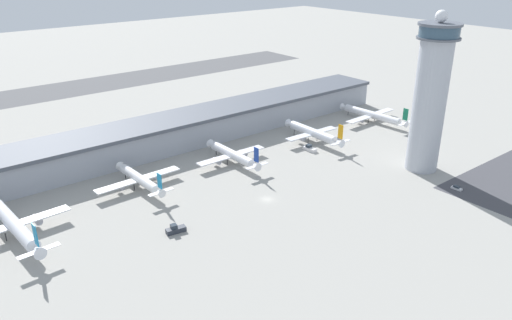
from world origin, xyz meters
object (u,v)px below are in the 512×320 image
object	(u,v)px
airplane_gate_charlie	(139,179)
airplane_gate_bravo	(14,225)
control_tower	(430,96)
car_white_wagon	(457,188)
airplane_gate_foxtrot	(372,115)
service_truck_catering	(176,230)
airplane_gate_echo	(313,133)
service_truck_fuel	(310,149)
airplane_gate_delta	(232,155)

from	to	relation	value
airplane_gate_charlie	airplane_gate_bravo	bearing A→B (deg)	-170.73
control_tower	airplane_gate_charlie	bearing A→B (deg)	150.95
car_white_wagon	airplane_gate_bravo	bearing A→B (deg)	154.03
airplane_gate_foxtrot	car_white_wagon	bearing A→B (deg)	-118.33
service_truck_catering	airplane_gate_charlie	bearing A→B (deg)	80.97
airplane_gate_foxtrot	service_truck_catering	bearing A→B (deg)	-166.53
airplane_gate_charlie	service_truck_catering	bearing A→B (deg)	-99.03
control_tower	airplane_gate_echo	size ratio (longest dim) A/B	1.73
airplane_gate_charlie	service_truck_fuel	xyz separation A→B (m)	(79.71, -12.61, -3.17)
service_truck_catering	car_white_wagon	distance (m)	109.39
airplane_gate_bravo	airplane_gate_charlie	size ratio (longest dim) A/B	1.27
airplane_gate_bravo	airplane_gate_foxtrot	size ratio (longest dim) A/B	1.06
airplane_gate_charlie	airplane_gate_echo	xyz separation A→B (m)	(88.95, -5.36, 0.50)
service_truck_catering	airplane_gate_delta	bearing A→B (deg)	35.50
airplane_gate_bravo	airplane_gate_echo	bearing A→B (deg)	1.02
service_truck_fuel	airplane_gate_delta	bearing A→B (deg)	164.51
car_white_wagon	airplane_gate_foxtrot	bearing A→B (deg)	61.67
airplane_gate_charlie	airplane_gate_delta	world-z (taller)	airplane_gate_delta
airplane_gate_foxtrot	airplane_gate_bravo	bearing A→B (deg)	-178.60
airplane_gate_foxtrot	service_truck_fuel	world-z (taller)	airplane_gate_foxtrot
service_truck_catering	car_white_wagon	size ratio (longest dim) A/B	1.65
airplane_gate_delta	airplane_gate_echo	xyz separation A→B (m)	(46.02, -2.94, 0.57)
control_tower	airplane_gate_bravo	size ratio (longest dim) A/B	1.45
airplane_gate_bravo	service_truck_catering	bearing A→B (deg)	-35.13
airplane_gate_foxtrot	car_white_wagon	size ratio (longest dim) A/B	10.22
service_truck_catering	airplane_gate_echo	bearing A→B (deg)	18.58
control_tower	car_white_wagon	distance (m)	38.10
airplane_gate_charlie	airplane_gate_delta	bearing A→B (deg)	-3.23
airplane_gate_bravo	airplane_gate_charlie	xyz separation A→B (m)	(47.79, 7.80, -0.66)
airplane_gate_delta	service_truck_catering	world-z (taller)	airplane_gate_delta
control_tower	service_truck_catering	bearing A→B (deg)	169.75
airplane_gate_bravo	service_truck_catering	size ratio (longest dim) A/B	6.54
airplane_gate_bravo	service_truck_catering	world-z (taller)	airplane_gate_bravo
airplane_gate_foxtrot	service_truck_fuel	bearing A→B (deg)	-170.59
control_tower	car_white_wagon	bearing A→B (deg)	-107.64
control_tower	service_truck_fuel	xyz separation A→B (m)	(-22.64, 44.23, -30.76)
control_tower	airplane_gate_foxtrot	distance (m)	69.03
airplane_gate_echo	service_truck_catering	xyz separation A→B (m)	(-94.87, -31.90, -3.58)
control_tower	airplane_gate_delta	xyz separation A→B (m)	(-59.42, 54.42, -27.66)
service_truck_fuel	airplane_gate_foxtrot	bearing A→B (deg)	9.41
airplane_gate_charlie	car_white_wagon	bearing A→B (deg)	-39.07
airplane_gate_bravo	airplane_gate_delta	world-z (taller)	airplane_gate_bravo
control_tower	car_white_wagon	world-z (taller)	control_tower
airplane_gate_charlie	car_white_wagon	world-z (taller)	airplane_gate_charlie
control_tower	airplane_gate_charlie	world-z (taller)	control_tower
control_tower	airplane_gate_bravo	world-z (taller)	control_tower
service_truck_fuel	car_white_wagon	xyz separation A→B (m)	(16.01, -65.09, -0.43)
airplane_gate_bravo	airplane_gate_foxtrot	distance (m)	183.66
control_tower	service_truck_fuel	size ratio (longest dim) A/B	9.11
airplane_gate_charlie	airplane_gate_foxtrot	xyz separation A→B (m)	(135.81, -3.31, -0.34)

